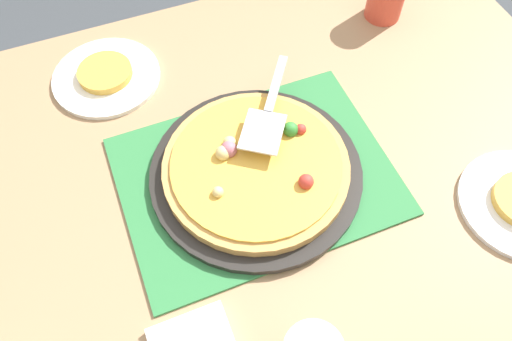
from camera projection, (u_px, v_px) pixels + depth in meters
ground_plane at (256, 304)px, 1.53m from camera, size 8.00×8.00×0.00m
dining_table at (256, 205)px, 0.99m from camera, size 1.40×1.00×0.75m
placemat at (256, 176)px, 0.90m from camera, size 0.48×0.36×0.01m
pizza_pan at (256, 173)px, 0.89m from camera, size 0.38×0.38×0.01m
pizza at (256, 166)px, 0.87m from camera, size 0.33×0.33×0.05m
plate_near_left at (107, 77)px, 1.02m from camera, size 0.22×0.22×0.01m
served_slice_left at (105, 73)px, 1.01m from camera, size 0.11×0.11×0.02m
pizza_server at (268, 111)px, 0.89m from camera, size 0.17×0.21×0.01m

